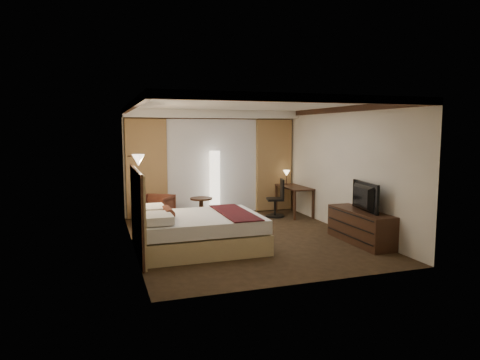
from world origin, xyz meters
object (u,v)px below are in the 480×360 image
object	(u,v)px
desk	(294,201)
office_chair	(275,198)
side_table	(201,210)
bed	(200,232)
armchair	(155,208)
dresser	(360,227)
floor_lamp	(215,183)
television	(360,195)

from	to	relation	value
desk	office_chair	xyz separation A→B (m)	(-0.55, -0.05, 0.11)
side_table	office_chair	distance (m)	1.93
bed	armchair	world-z (taller)	armchair
desk	office_chair	distance (m)	0.57
desk	office_chair	size ratio (longest dim) A/B	1.28
armchair	dresser	world-z (taller)	armchair
floor_lamp	dresser	distance (m)	4.06
side_table	dresser	size ratio (longest dim) A/B	0.36
armchair	office_chair	size ratio (longest dim) A/B	0.78
bed	floor_lamp	distance (m)	3.16
armchair	desk	bearing A→B (deg)	31.63
bed	office_chair	size ratio (longest dim) A/B	2.29
dresser	television	world-z (taller)	television
desk	television	distance (m)	2.95
armchair	dresser	xyz separation A→B (m)	(3.61, -2.93, -0.06)
desk	armchair	bearing A→B (deg)	179.54
floor_lamp	television	xyz separation A→B (m)	(1.98, -3.49, 0.10)
armchair	bed	bearing A→B (deg)	-45.26
armchair	television	xyz separation A→B (m)	(3.58, -2.93, 0.56)
armchair	floor_lamp	distance (m)	1.76
armchair	side_table	xyz separation A→B (m)	(1.09, -0.08, -0.09)
office_chair	floor_lamp	bearing A→B (deg)	169.00
dresser	floor_lamp	bearing A→B (deg)	119.93
floor_lamp	office_chair	distance (m)	1.58
side_table	floor_lamp	xyz separation A→B (m)	(0.51, 0.64, 0.55)
armchair	desk	xyz separation A→B (m)	(3.56, -0.03, -0.01)
floor_lamp	desk	xyz separation A→B (m)	(1.96, -0.59, -0.47)
side_table	office_chair	world-z (taller)	office_chair
side_table	dresser	world-z (taller)	dresser
desk	office_chair	bearing A→B (deg)	-174.83
bed	floor_lamp	xyz separation A→B (m)	(1.07, 2.92, 0.52)
floor_lamp	television	world-z (taller)	floor_lamp
side_table	dresser	xyz separation A→B (m)	(2.52, -2.85, 0.03)
bed	office_chair	world-z (taller)	office_chair
desk	office_chair	world-z (taller)	office_chair
dresser	television	bearing A→B (deg)	180.00
armchair	floor_lamp	xyz separation A→B (m)	(1.60, 0.56, 0.46)
bed	floor_lamp	size ratio (longest dim) A/B	1.32
armchair	office_chair	distance (m)	3.01
office_chair	dresser	bearing A→B (deg)	-64.61
armchair	floor_lamp	world-z (taller)	floor_lamp
side_table	television	distance (m)	3.84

